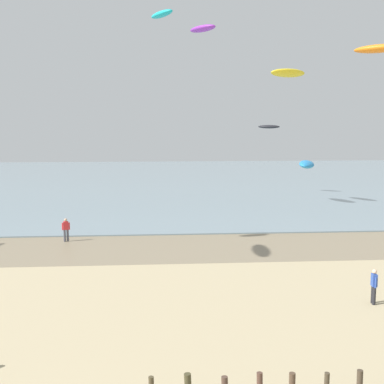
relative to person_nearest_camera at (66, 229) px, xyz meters
name	(u,v)px	position (x,y,z in m)	size (l,w,h in m)	color
wet_sand_strip	(130,249)	(4.69, -2.46, -0.91)	(120.00, 7.85, 0.01)	#84755B
sea	(143,181)	(4.69, 36.46, -0.87)	(160.00, 70.00, 0.10)	gray
person_nearest_camera	(66,229)	(0.00, 0.00, 0.00)	(0.55, 0.31, 1.71)	#4C4C56
person_mid_beach	(374,285)	(16.87, -13.81, 0.00)	(0.26, 0.57, 1.71)	#232328
kite_aloft_2	(379,49)	(19.52, -7.11, 11.92)	(2.94, 0.94, 0.47)	orange
kite_aloft_5	(203,29)	(11.02, 12.00, 16.30)	(3.45, 1.10, 0.55)	purple
kite_aloft_9	(269,127)	(19.68, 21.66, 7.12)	(2.56, 0.82, 0.41)	black
kite_aloft_10	(162,14)	(7.22, 10.86, 17.32)	(3.54, 1.13, 0.57)	#19B2B7
kite_aloft_11	(288,73)	(17.04, 3.68, 11.52)	(3.30, 1.06, 0.53)	yellow
kite_aloft_12	(307,164)	(15.22, -7.91, 5.29)	(2.54, 0.81, 0.41)	#2384D1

